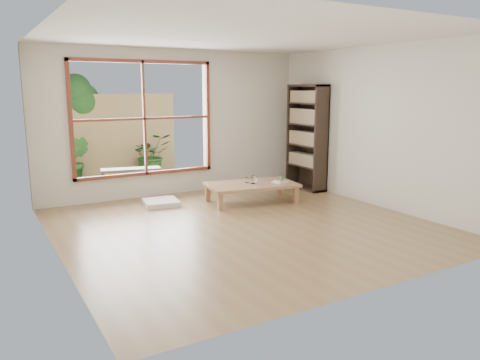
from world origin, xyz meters
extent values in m
plane|color=olive|center=(0.00, 0.00, 0.00)|extent=(5.00, 5.00, 0.00)
cube|color=#9E6D4D|center=(0.81, 1.14, 0.30)|extent=(1.62, 1.08, 0.05)
cube|color=#9E6D4D|center=(0.09, 0.91, 0.14)|extent=(0.09, 0.09, 0.28)
cube|color=#9E6D4D|center=(0.20, 1.59, 0.14)|extent=(0.09, 0.09, 0.28)
cube|color=#9E6D4D|center=(1.42, 0.68, 0.14)|extent=(0.09, 0.09, 0.28)
cube|color=#9E6D4D|center=(1.54, 1.37, 0.14)|extent=(0.09, 0.09, 0.28)
cube|color=white|center=(-0.59, 1.74, 0.04)|extent=(0.62, 0.62, 0.08)
cube|color=#30231B|center=(2.32, 1.57, 0.99)|extent=(0.32, 0.90, 1.99)
cylinder|color=silver|center=(0.83, 1.10, 0.40)|extent=(0.07, 0.07, 0.14)
cylinder|color=silver|center=(0.87, 1.13, 0.38)|extent=(0.07, 0.07, 0.10)
cylinder|color=silver|center=(0.80, 1.29, 0.37)|extent=(0.07, 0.07, 0.09)
cylinder|color=silver|center=(0.77, 1.21, 0.37)|extent=(0.07, 0.07, 0.08)
cube|color=white|center=(1.30, 0.97, 0.34)|extent=(0.30, 0.25, 0.02)
sphere|color=#2D692A|center=(1.36, 1.01, 0.38)|extent=(0.06, 0.06, 0.06)
cube|color=orange|center=(1.27, 0.94, 0.36)|extent=(0.05, 0.05, 0.02)
cube|color=beige|center=(1.23, 1.00, 0.35)|extent=(0.07, 0.06, 0.02)
cylinder|color=silver|center=(1.33, 0.92, 0.35)|extent=(0.14, 0.05, 0.01)
cube|color=#3B342B|center=(-0.60, 3.56, 0.00)|extent=(2.80, 2.00, 0.05)
cube|color=#30231B|center=(-0.60, 3.33, 0.36)|extent=(1.18, 0.57, 0.05)
cube|color=#30231B|center=(-1.14, 3.32, 0.18)|extent=(0.07, 0.07, 0.31)
cube|color=#30231B|center=(-1.09, 3.57, 0.18)|extent=(0.07, 0.07, 0.31)
cube|color=#30231B|center=(-0.11, 3.10, 0.18)|extent=(0.07, 0.07, 0.31)
cube|color=#30231B|center=(-0.06, 3.34, 0.18)|extent=(0.07, 0.07, 0.31)
cube|color=tan|center=(-0.60, 4.56, 0.90)|extent=(2.80, 0.06, 1.80)
imported|color=#245920|center=(0.16, 4.29, 0.49)|extent=(0.88, 0.77, 0.92)
imported|color=#245920|center=(-1.49, 4.05, 0.51)|extent=(0.65, 0.59, 0.96)
cylinder|color=#4C3D2D|center=(-1.30, 4.86, 0.80)|extent=(0.14, 0.14, 1.60)
sphere|color=#245920|center=(-1.18, 4.86, 1.65)|extent=(0.84, 0.84, 0.84)
sphere|color=#245920|center=(-1.45, 4.94, 1.45)|extent=(0.70, 0.70, 0.70)
sphere|color=#245920|center=(-1.27, 4.76, 1.90)|extent=(0.64, 0.64, 0.64)
camera|label=1|loc=(-3.26, -5.51, 1.93)|focal=35.00mm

